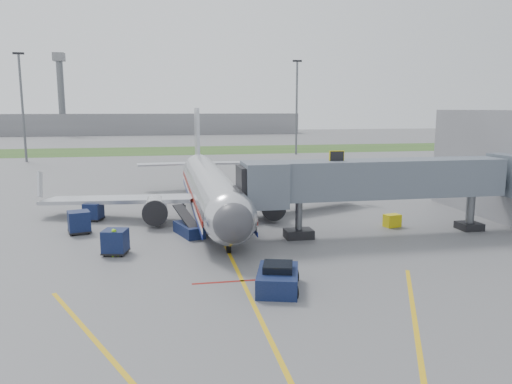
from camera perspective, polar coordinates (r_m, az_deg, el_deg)
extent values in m
plane|color=#565659|center=(33.99, -2.68, -7.88)|extent=(400.00, 400.00, 0.00)
cube|color=#2D4C1E|center=(122.62, -8.69, 4.71)|extent=(300.00, 25.00, 0.01)
cube|color=gold|center=(32.11, -2.17, -8.93)|extent=(0.25, 50.00, 0.01)
cube|color=maroon|center=(30.24, -1.59, -10.11)|extent=(6.00, 0.25, 0.01)
cube|color=gold|center=(20.83, -14.32, -20.03)|extent=(9.52, 20.04, 0.01)
cube|color=gold|center=(23.29, 18.15, -16.87)|extent=(9.52, 20.04, 0.01)
cylinder|color=silver|center=(47.91, -5.26, 0.55)|extent=(3.80, 28.00, 3.80)
sphere|color=silver|center=(34.25, -2.95, -3.07)|extent=(3.80, 3.80, 3.80)
sphere|color=#38383D|center=(32.99, -2.64, -3.56)|extent=(2.74, 2.74, 2.74)
cube|color=black|center=(33.74, -2.87, -2.30)|extent=(2.20, 1.20, 0.55)
cone|color=silver|center=(64.21, -6.70, 2.82)|extent=(3.80, 5.00, 3.80)
cube|color=#B7BAC1|center=(63.37, -6.74, 6.36)|extent=(0.35, 4.20, 7.00)
cube|color=#B7BAC1|center=(48.01, -15.39, -0.83)|extent=(15.10, 8.59, 1.13)
cube|color=#B7BAC1|center=(49.59, 4.58, -0.19)|extent=(15.10, 8.59, 1.13)
cylinder|color=silver|center=(44.99, -11.46, -1.95)|extent=(2.10, 3.60, 2.10)
cylinder|color=silver|center=(46.03, 1.60, -1.50)|extent=(2.10, 3.60, 2.10)
cube|color=maroon|center=(48.19, -2.98, 0.20)|extent=(0.05, 28.00, 0.45)
cube|color=navy|center=(48.34, -2.97, -0.85)|extent=(0.05, 28.00, 0.35)
cylinder|color=black|center=(35.80, -3.14, -6.47)|extent=(0.28, 0.70, 0.70)
cylinder|color=black|center=(48.63, -8.33, -2.07)|extent=(0.50, 1.00, 1.00)
cylinder|color=black|center=(49.12, -2.25, -1.86)|extent=(0.50, 1.00, 1.00)
cube|color=slate|center=(41.42, 14.34, 1.52)|extent=(20.00, 3.00, 3.00)
cube|color=slate|center=(38.34, 0.94, 0.89)|extent=(3.20, 3.60, 3.40)
cube|color=black|center=(38.12, -0.82, 0.84)|extent=(1.60, 3.00, 2.80)
cube|color=#D4C20C|center=(39.68, 9.20, 3.98)|extent=(1.20, 0.15, 1.00)
cylinder|color=#595B60|center=(39.53, 4.91, -3.08)|extent=(0.56, 0.56, 3.10)
cube|color=black|center=(39.81, 4.89, -4.77)|extent=(2.20, 1.60, 0.70)
cylinder|color=#595B60|center=(45.86, 23.28, -2.07)|extent=(0.70, 0.70, 3.10)
cube|color=black|center=(46.12, 23.18, -3.59)|extent=(1.80, 1.80, 0.60)
cylinder|color=#595B60|center=(105.24, -25.12, 8.59)|extent=(0.44, 0.44, 20.00)
cube|color=black|center=(105.71, -25.52, 14.11)|extent=(2.00, 0.40, 0.40)
cylinder|color=#595B60|center=(111.10, 4.66, 9.46)|extent=(0.44, 0.44, 20.00)
cube|color=black|center=(111.55, 4.74, 14.70)|extent=(2.00, 0.40, 0.40)
cube|color=slate|center=(202.28, -12.47, 7.61)|extent=(120.00, 14.00, 8.00)
cylinder|color=#595B60|center=(200.31, -21.35, 10.03)|extent=(2.40, 2.40, 28.00)
cube|color=slate|center=(201.11, -21.61, 14.16)|extent=(4.00, 4.00, 3.00)
cube|color=#0C1638|center=(28.73, 2.50, -10.01)|extent=(3.19, 4.17, 1.13)
cube|color=black|center=(28.50, 2.52, -8.65)|extent=(2.03, 2.03, 0.51)
cylinder|color=black|center=(27.59, 0.42, -11.19)|extent=(0.44, 0.85, 0.82)
cylinder|color=black|center=(27.51, 4.33, -11.28)|extent=(0.44, 0.85, 0.82)
cylinder|color=black|center=(30.09, 0.84, -9.39)|extent=(0.44, 0.85, 0.82)
cylinder|color=black|center=(30.02, 4.41, -9.47)|extent=(0.44, 0.85, 0.82)
cube|color=#0C1638|center=(43.47, -19.57, -3.16)|extent=(2.05, 2.05, 1.66)
cube|color=black|center=(43.66, -19.51, -4.22)|extent=(2.12, 2.12, 0.13)
cylinder|color=black|center=(42.98, -20.26, -4.54)|extent=(0.31, 0.35, 0.30)
cylinder|color=black|center=(43.12, -18.55, -4.39)|extent=(0.31, 0.35, 0.30)
cylinder|color=black|center=(44.22, -20.44, -4.16)|extent=(0.31, 0.35, 0.30)
cylinder|color=black|center=(44.36, -18.79, -4.02)|extent=(0.31, 0.35, 0.30)
cube|color=#0C1638|center=(36.58, -15.79, -5.38)|extent=(1.91, 1.91, 1.59)
cube|color=black|center=(36.79, -15.73, -6.57)|extent=(1.97, 1.97, 0.12)
cylinder|color=black|center=(36.44, -16.95, -6.85)|extent=(0.29, 0.33, 0.29)
cylinder|color=black|center=(36.06, -15.10, -6.94)|extent=(0.29, 0.33, 0.29)
cylinder|color=black|center=(37.55, -16.33, -6.34)|extent=(0.29, 0.33, 0.29)
cylinder|color=black|center=(37.18, -14.53, -6.41)|extent=(0.29, 0.33, 0.29)
cube|color=#0C1638|center=(47.97, -18.09, -2.06)|extent=(1.86, 1.86, 1.47)
cube|color=black|center=(48.12, -18.04, -2.92)|extent=(1.92, 1.92, 0.11)
cylinder|color=black|center=(47.87, -18.95, -3.08)|extent=(0.28, 0.32, 0.27)
cylinder|color=black|center=(47.38, -17.71, -3.14)|extent=(0.28, 0.32, 0.27)
cylinder|color=black|center=(48.87, -18.36, -2.79)|extent=(0.28, 0.32, 0.27)
cylinder|color=black|center=(48.39, -17.14, -2.85)|extent=(0.28, 0.32, 0.27)
cube|color=#0C1638|center=(40.86, -7.68, -4.29)|extent=(2.48, 3.90, 0.91)
cube|color=black|center=(41.10, -7.96, -2.84)|extent=(2.14, 4.16, 1.43)
cylinder|color=black|center=(39.54, -7.66, -5.02)|extent=(0.39, 0.61, 0.57)
cylinder|color=black|center=(39.90, -6.30, -4.86)|extent=(0.39, 0.61, 0.57)
cylinder|color=black|center=(41.93, -8.97, -4.21)|extent=(0.39, 0.61, 0.57)
cylinder|color=black|center=(42.27, -7.68, -4.06)|extent=(0.39, 0.61, 0.57)
cube|color=#D4C20C|center=(44.89, 15.29, -3.17)|extent=(1.53, 1.19, 1.09)
cylinder|color=black|center=(44.70, 14.82, -3.74)|extent=(0.24, 0.31, 0.27)
cylinder|color=black|center=(45.27, 15.72, -3.62)|extent=(0.24, 0.31, 0.27)
imported|color=#87D719|center=(36.03, -15.82, -5.61)|extent=(0.83, 0.67, 1.96)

